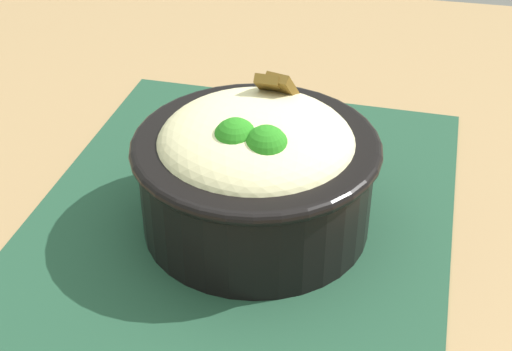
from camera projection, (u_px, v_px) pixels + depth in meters
name	position (u px, v px, depth m)	size (l,w,h in m)	color
table	(228.00, 289.00, 0.68)	(1.16, 0.98, 0.71)	#99754C
placemat	(243.00, 213.00, 0.66)	(0.43, 0.36, 0.00)	#1E422D
bowl	(256.00, 167.00, 0.61)	(0.22, 0.22, 0.13)	black
fork	(244.00, 158.00, 0.73)	(0.03, 0.13, 0.00)	silver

